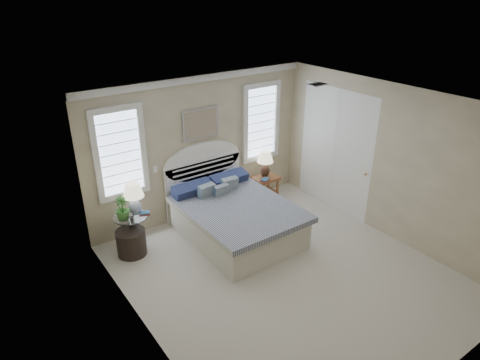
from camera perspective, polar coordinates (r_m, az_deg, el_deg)
name	(u,v)px	position (r m, az deg, el deg)	size (l,w,h in m)	color
floor	(285,274)	(6.91, 6.07, -12.34)	(4.50, 5.00, 0.01)	beige
ceiling	(295,106)	(5.69, 7.30, 9.81)	(4.50, 5.00, 0.01)	silver
wall_back	(201,147)	(8.04, -5.27, 4.35)	(4.50, 0.02, 2.70)	tan
wall_left	(144,249)	(5.14, -12.73, -9.02)	(0.02, 5.00, 2.70)	tan
wall_right	(388,163)	(7.76, 19.18, 2.22)	(0.02, 5.00, 2.70)	tan
crown_molding	(199,78)	(7.65, -5.50, 13.34)	(4.50, 0.08, 0.12)	white
hvac_vent	(317,84)	(7.07, 10.24, 12.44)	(0.30, 0.20, 0.02)	#B2B2B2
switch_plate	(155,169)	(7.71, -11.24, 1.41)	(0.08, 0.01, 0.12)	white
window_left	(120,153)	(7.34, -15.75, 3.50)	(0.90, 0.06, 1.60)	silver
window_right	(261,122)	(8.69, 2.77, 7.76)	(0.90, 0.06, 1.60)	silver
painting	(201,124)	(7.85, -5.26, 7.48)	(0.74, 0.04, 0.58)	silver
closet_door	(335,150)	(8.48, 12.52, 3.88)	(0.02, 1.80, 2.40)	white
bed	(233,215)	(7.65, -0.99, -4.68)	(1.72, 2.28, 1.47)	silver
side_table_left	(132,229)	(7.46, -14.20, -6.34)	(0.56, 0.56, 0.63)	black
nightstand_right	(265,183)	(8.83, 3.41, -0.42)	(0.50, 0.40, 0.53)	brown
floor_pot	(131,242)	(7.42, -14.28, -8.06)	(0.49, 0.49, 0.44)	black
lamp_left	(134,195)	(7.24, -14.01, -2.01)	(0.41, 0.41, 0.57)	silver
lamp_right	(265,161)	(8.68, 3.36, 2.54)	(0.41, 0.41, 0.54)	black
potted_plant	(122,208)	(7.19, -15.45, -3.67)	(0.23, 0.23, 0.40)	#39712D
books_left	(145,213)	(7.33, -12.60, -4.35)	(0.21, 0.18, 0.05)	#A22C28
books_right	(265,180)	(8.58, 3.36, 0.02)	(0.21, 0.18, 0.05)	#A22C28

